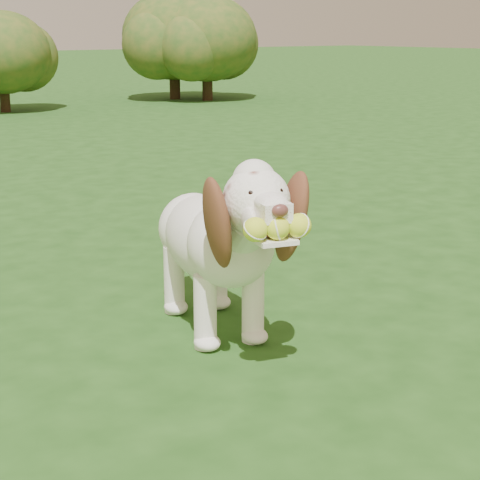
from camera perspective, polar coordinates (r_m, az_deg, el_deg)
ground at (r=3.83m, az=-2.21°, el=-3.59°), size 80.00×80.00×0.00m
dog at (r=3.17m, az=-1.52°, el=0.29°), size 0.62×1.18×0.78m
shrub_c at (r=12.51m, az=-16.60°, el=12.65°), size 1.42×1.42×1.47m
shrub_d at (r=14.02m, az=-2.37°, el=14.12°), size 1.70×1.70×1.77m
shrub_f at (r=14.31m, az=-4.73°, el=14.28°), size 1.78×1.78×1.84m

